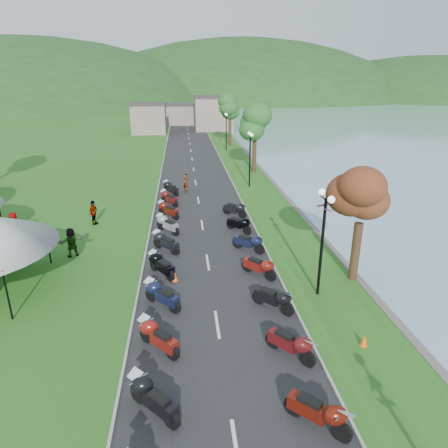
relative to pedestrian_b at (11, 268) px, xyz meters
name	(u,v)px	position (x,y,z in m)	size (l,w,h in m)	color
road	(196,183)	(10.70, 17.59, 0.01)	(7.00, 120.00, 0.02)	#29292B
hills_backdrop	(183,99)	(10.70, 177.59, 0.00)	(360.00, 120.00, 76.00)	#285621
far_building	(177,115)	(8.70, 62.59, 2.50)	(18.00, 16.00, 5.00)	gray
moto_row_left	(159,316)	(8.30, -6.34, 0.55)	(2.60, 42.28, 1.10)	#331411
moto_row_right	(279,319)	(13.16, -7.10, 0.55)	(2.60, 31.16, 1.10)	#331411
tree_lakeside	(360,215)	(17.98, -3.09, 3.47)	(2.50, 2.50, 6.95)	#34742C
pedestrian_b	(11,268)	(0.00, 0.00, 0.00)	(0.91, 0.50, 1.88)	slate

